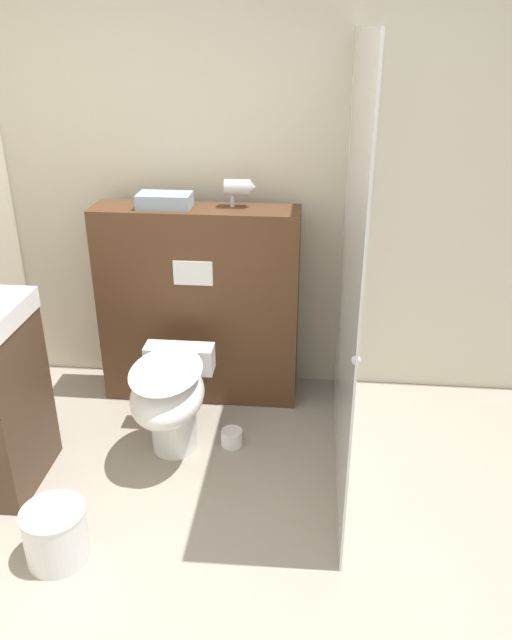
% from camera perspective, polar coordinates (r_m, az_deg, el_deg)
% --- Properties ---
extents(ground_plane, '(12.00, 12.00, 0.00)m').
position_cam_1_polar(ground_plane, '(2.69, -7.54, -25.76)').
color(ground_plane, '#9E9384').
extents(wall_back, '(8.00, 0.06, 2.50)m').
position_cam_1_polar(wall_back, '(3.70, -2.09, 12.17)').
color(wall_back, beige).
rests_on(wall_back, ground_plane).
extents(partition_panel, '(1.16, 0.28, 1.18)m').
position_cam_1_polar(partition_panel, '(3.69, -5.20, 1.29)').
color(partition_panel, '#51331E').
rests_on(partition_panel, ground_plane).
extents(shower_glass, '(0.04, 1.58, 2.09)m').
position_cam_1_polar(shower_glass, '(2.94, 8.49, 4.22)').
color(shower_glass, silver).
rests_on(shower_glass, ground_plane).
extents(toilet, '(0.38, 0.63, 0.55)m').
position_cam_1_polar(toilet, '(3.28, -7.84, -6.97)').
color(toilet, white).
rests_on(toilet, ground_plane).
extents(hair_drier, '(0.17, 0.09, 0.15)m').
position_cam_1_polar(hair_drier, '(3.47, -1.55, 11.97)').
color(hair_drier, '#B7B7BC').
rests_on(hair_drier, partition_panel).
extents(folded_towel, '(0.29, 0.17, 0.08)m').
position_cam_1_polar(folded_towel, '(3.51, -8.35, 10.75)').
color(folded_towel, '#8C9EAD').
rests_on(folded_towel, partition_panel).
extents(spare_toilet_roll, '(0.12, 0.12, 0.09)m').
position_cam_1_polar(spare_toilet_roll, '(3.48, -2.23, -10.70)').
color(spare_toilet_roll, white).
rests_on(spare_toilet_roll, ground_plane).
extents(waste_bin, '(0.27, 0.27, 0.25)m').
position_cam_1_polar(waste_bin, '(2.93, -17.83, -18.15)').
color(waste_bin, silver).
rests_on(waste_bin, ground_plane).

